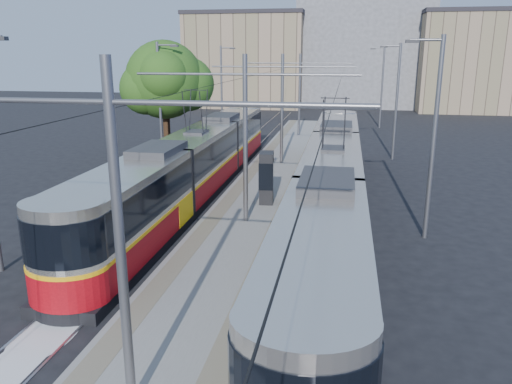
# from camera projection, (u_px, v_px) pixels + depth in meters

# --- Properties ---
(ground) EXTENTS (160.00, 160.00, 0.00)m
(ground) POSITION_uv_depth(u_px,v_px,m) (191.00, 319.00, 14.21)
(ground) COLOR black
(ground) RESTS_ON ground
(platform) EXTENTS (4.00, 50.00, 0.30)m
(platform) POSITION_uv_depth(u_px,v_px,m) (275.00, 176.00, 30.29)
(platform) COLOR gray
(platform) RESTS_ON ground
(tactile_strip_left) EXTENTS (0.70, 50.00, 0.01)m
(tactile_strip_left) POSITION_uv_depth(u_px,v_px,m) (251.00, 172.00, 30.50)
(tactile_strip_left) COLOR gray
(tactile_strip_left) RESTS_ON platform
(tactile_strip_right) EXTENTS (0.70, 50.00, 0.01)m
(tactile_strip_right) POSITION_uv_depth(u_px,v_px,m) (299.00, 174.00, 30.00)
(tactile_strip_right) COLOR gray
(tactile_strip_right) RESTS_ON platform
(rails) EXTENTS (8.71, 70.00, 0.03)m
(rails) POSITION_uv_depth(u_px,v_px,m) (275.00, 178.00, 30.33)
(rails) COLOR gray
(rails) RESTS_ON ground
(track_arrow) EXTENTS (1.20, 5.00, 0.01)m
(track_arrow) POSITION_uv_depth(u_px,v_px,m) (9.00, 369.00, 11.98)
(track_arrow) COLOR silver
(track_arrow) RESTS_ON ground
(tram_left) EXTENTS (2.43, 27.85, 5.50)m
(tram_left) POSITION_uv_depth(u_px,v_px,m) (197.00, 162.00, 26.55)
(tram_left) COLOR black
(tram_left) RESTS_ON ground
(tram_right) EXTENTS (2.43, 30.97, 5.50)m
(tram_right) POSITION_uv_depth(u_px,v_px,m) (332.00, 182.00, 21.92)
(tram_right) COLOR black
(tram_right) RESTS_ON ground
(catenary) EXTENTS (9.20, 70.00, 7.00)m
(catenary) POSITION_uv_depth(u_px,v_px,m) (268.00, 108.00, 26.42)
(catenary) COLOR slate
(catenary) RESTS_ON platform
(street_lamps) EXTENTS (15.18, 38.22, 8.00)m
(street_lamps) POSITION_uv_depth(u_px,v_px,m) (284.00, 102.00, 33.00)
(street_lamps) COLOR slate
(street_lamps) RESTS_ON ground
(shelter) EXTENTS (0.80, 1.19, 2.48)m
(shelter) POSITION_uv_depth(u_px,v_px,m) (266.00, 176.00, 23.99)
(shelter) COLOR black
(shelter) RESTS_ON platform
(tree) EXTENTS (5.64, 5.21, 8.19)m
(tree) POSITION_uv_depth(u_px,v_px,m) (170.00, 81.00, 33.01)
(tree) COLOR #382314
(tree) RESTS_ON ground
(building_left) EXTENTS (16.32, 12.24, 12.78)m
(building_left) POSITION_uv_depth(u_px,v_px,m) (248.00, 60.00, 71.09)
(building_left) COLOR gray
(building_left) RESTS_ON ground
(building_centre) EXTENTS (18.36, 14.28, 16.49)m
(building_centre) POSITION_uv_depth(u_px,v_px,m) (363.00, 47.00, 71.66)
(building_centre) COLOR gray
(building_centre) RESTS_ON ground
(building_right) EXTENTS (14.28, 10.20, 12.57)m
(building_right) POSITION_uv_depth(u_px,v_px,m) (474.00, 62.00, 64.11)
(building_right) COLOR gray
(building_right) RESTS_ON ground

